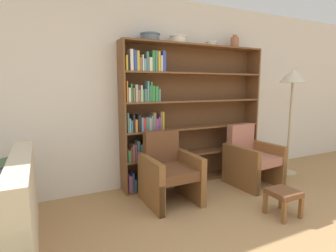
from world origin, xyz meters
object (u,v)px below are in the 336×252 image
object	(u,v)px
armchair_leather	(169,171)
armchair_cushioned	(251,158)
floor_lamp	(293,82)
vase_tall	(235,42)
bowl_slate	(150,37)
bowl_brass	(211,43)
bookshelf	(181,115)
footstool	(283,196)
bowl_sage	(178,39)

from	to	relation	value
armchair_leather	armchair_cushioned	distance (m)	1.40
floor_lamp	vase_tall	bearing A→B (deg)	154.42
vase_tall	floor_lamp	distance (m)	1.16
bowl_slate	bowl_brass	size ratio (longest dim) A/B	1.62
armchair_cushioned	bookshelf	bearing A→B (deg)	-34.81
vase_tall	floor_lamp	bearing A→B (deg)	-25.58
bookshelf	armchair_leather	xyz separation A→B (m)	(-0.46, -0.54, -0.65)
armchair_cushioned	footstool	world-z (taller)	armchair_cushioned
bowl_slate	armchair_leather	bearing A→B (deg)	-86.65
armchair_cushioned	bowl_slate	bearing A→B (deg)	-24.87
bowl_sage	armchair_cushioned	xyz separation A→B (m)	(1.00, -0.52, -1.76)
bowl_slate	armchair_leather	world-z (taller)	bowl_slate
armchair_cushioned	floor_lamp	xyz separation A→B (m)	(0.92, 0.09, 1.16)
bookshelf	armchair_cushioned	bearing A→B (deg)	-29.89
vase_tall	armchair_cushioned	xyz separation A→B (m)	(-0.03, -0.52, -1.78)
armchair_leather	vase_tall	bearing A→B (deg)	-161.08
armchair_cushioned	footstool	size ratio (longest dim) A/B	2.90
bowl_sage	floor_lamp	world-z (taller)	bowl_sage
bowl_slate	bowl_sage	size ratio (longest dim) A/B	1.14
vase_tall	footstool	xyz separation A→B (m)	(-0.43, -1.46, -1.93)
bowl_brass	floor_lamp	world-z (taller)	bowl_brass
bowl_sage	bowl_slate	bearing A→B (deg)	180.00
bowl_slate	armchair_leather	distance (m)	1.83
bookshelf	bowl_slate	xyz separation A→B (m)	(-0.49, -0.02, 1.10)
bowl_slate	vase_tall	world-z (taller)	vase_tall
bowl_slate	armchair_cushioned	distance (m)	2.32
footstool	bowl_brass	bearing A→B (deg)	90.95
vase_tall	armchair_cushioned	size ratio (longest dim) A/B	0.23
bowl_slate	footstool	world-z (taller)	bowl_slate
bowl_sage	armchair_cushioned	bearing A→B (deg)	-27.48
bowl_slate	floor_lamp	xyz separation A→B (m)	(2.35, -0.42, -0.59)
bowl_brass	armchair_leather	world-z (taller)	bowl_brass
bookshelf	vase_tall	world-z (taller)	vase_tall
bowl_sage	vase_tall	bearing A→B (deg)	0.00
floor_lamp	bowl_sage	bearing A→B (deg)	167.54
bowl_sage	armchair_leather	distance (m)	1.87
bookshelf	bowl_sage	world-z (taller)	bowl_sage
bookshelf	bowl_brass	world-z (taller)	bowl_brass
vase_tall	bowl_brass	bearing A→B (deg)	180.00
bowl_brass	armchair_leather	distance (m)	2.06
vase_tall	armchair_leather	size ratio (longest dim) A/B	0.23
bowl_sage	armchair_leather	size ratio (longest dim) A/B	0.28
bowl_sage	floor_lamp	size ratio (longest dim) A/B	0.14
vase_tall	bookshelf	bearing A→B (deg)	178.93
bowl_sage	armchair_cushioned	world-z (taller)	bowl_sage
armchair_leather	bowl_brass	bearing A→B (deg)	-152.98
bowl_brass	footstool	xyz separation A→B (m)	(0.02, -1.46, -1.89)
bowl_brass	footstool	size ratio (longest dim) A/B	0.56
bookshelf	armchair_leather	bearing A→B (deg)	-130.90
bowl_slate	bowl_brass	distance (m)	1.00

